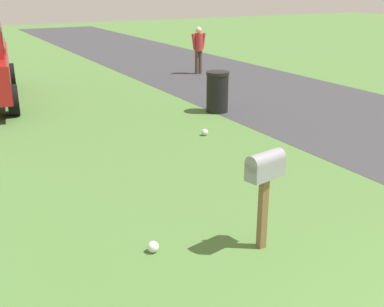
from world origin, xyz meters
name	(u,v)px	position (x,y,z in m)	size (l,w,h in m)	color
mailbox	(265,172)	(3.50, 0.72, 0.99)	(0.29, 0.52, 1.24)	brown
trash_bin	(217,92)	(9.34, -2.29, 0.51)	(0.57, 0.57, 1.02)	black
pedestrian	(199,47)	(14.25, -4.57, 0.95)	(0.30, 0.57, 1.64)	#4C4238
litter_bag_by_mailbox	(205,132)	(7.77, -1.00, 0.07)	(0.14, 0.14, 0.14)	silver
litter_bag_midfield_b	(153,247)	(4.04, 1.93, 0.07)	(0.14, 0.14, 0.14)	silver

